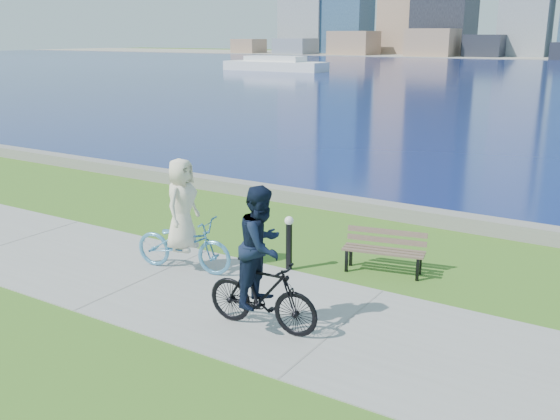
# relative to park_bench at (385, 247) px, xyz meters

# --- Properties ---
(ground) EXTENTS (320.00, 320.00, 0.00)m
(ground) POSITION_rel_park_bench_xyz_m (0.38, -2.68, -0.49)
(ground) COLOR #36631A
(ground) RESTS_ON ground
(concrete_path) EXTENTS (80.00, 3.50, 0.02)m
(concrete_path) POSITION_rel_park_bench_xyz_m (0.38, -2.68, -0.48)
(concrete_path) COLOR gray
(concrete_path) RESTS_ON ground
(seawall) EXTENTS (90.00, 0.50, 0.35)m
(seawall) POSITION_rel_park_bench_xyz_m (0.38, 3.52, -0.31)
(seawall) COLOR slate
(seawall) RESTS_ON ground
(ferry_near) EXTENTS (13.47, 3.85, 1.83)m
(ferry_near) POSITION_rel_park_bench_xyz_m (-39.06, 57.20, 0.27)
(ferry_near) COLOR white
(ferry_near) RESTS_ON ground
(park_bench) EXTENTS (1.62, 0.84, 0.80)m
(park_bench) POSITION_rel_park_bench_xyz_m (0.00, 0.00, 0.00)
(park_bench) COLOR black
(park_bench) RESTS_ON ground
(bollard_lamp) EXTENTS (0.17, 0.17, 1.08)m
(bollard_lamp) POSITION_rel_park_bench_xyz_m (-1.60, -0.90, 0.13)
(bollard_lamp) COLOR black
(bollard_lamp) RESTS_ON ground
(cyclist_woman) EXTENTS (1.06, 2.12, 2.20)m
(cyclist_woman) POSITION_rel_park_bench_xyz_m (-3.29, -2.02, 0.35)
(cyclist_woman) COLOR #529BC9
(cyclist_woman) RESTS_ON ground
(cyclist_man) EXTENTS (0.75, 1.91, 2.28)m
(cyclist_man) POSITION_rel_park_bench_xyz_m (-0.62, -3.31, 0.49)
(cyclist_man) COLOR black
(cyclist_man) RESTS_ON ground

